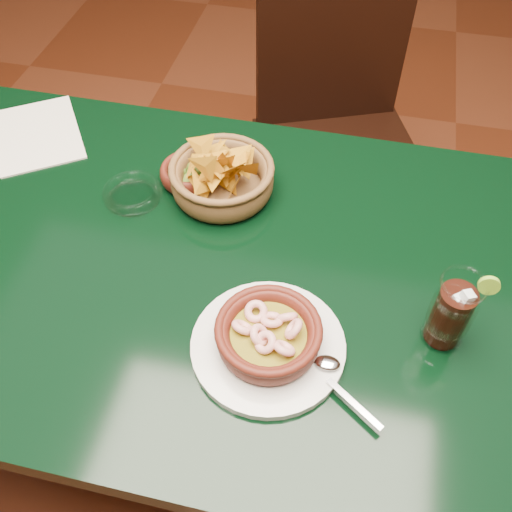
% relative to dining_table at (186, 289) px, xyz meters
% --- Properties ---
extents(ground, '(7.00, 7.00, 0.00)m').
position_rel_dining_table_xyz_m(ground, '(0.00, 0.00, -0.65)').
color(ground, '#471C0C').
rests_on(ground, ground).
extents(dining_table, '(1.20, 0.80, 0.75)m').
position_rel_dining_table_xyz_m(dining_table, '(0.00, 0.00, 0.00)').
color(dining_table, black).
rests_on(dining_table, ground).
extents(dining_chair, '(0.56, 0.56, 0.94)m').
position_rel_dining_table_xyz_m(dining_chair, '(0.21, 0.71, -0.14)').
color(dining_chair, black).
rests_on(dining_chair, ground).
extents(shrimp_plate, '(0.30, 0.24, 0.08)m').
position_rel_dining_table_xyz_m(shrimp_plate, '(0.19, -0.15, 0.13)').
color(shrimp_plate, silver).
rests_on(shrimp_plate, dining_table).
extents(chip_basket, '(0.23, 0.23, 0.15)m').
position_rel_dining_table_xyz_m(chip_basket, '(0.03, 0.17, 0.14)').
color(chip_basket, brown).
rests_on(chip_basket, dining_table).
extents(guacamole_ramekin, '(0.13, 0.13, 0.04)m').
position_rel_dining_table_xyz_m(guacamole_ramekin, '(-0.04, 0.19, 0.12)').
color(guacamole_ramekin, '#44150D').
rests_on(guacamole_ramekin, dining_table).
extents(cola_drink, '(0.14, 0.14, 0.16)m').
position_rel_dining_table_xyz_m(cola_drink, '(0.45, -0.07, 0.17)').
color(cola_drink, white).
rests_on(cola_drink, dining_table).
extents(glass_ashtray, '(0.12, 0.12, 0.03)m').
position_rel_dining_table_xyz_m(glass_ashtray, '(-0.13, 0.12, 0.11)').
color(glass_ashtray, white).
rests_on(glass_ashtray, dining_table).
extents(paper_menu, '(0.27, 0.29, 0.00)m').
position_rel_dining_table_xyz_m(paper_menu, '(-0.40, 0.25, 0.10)').
color(paper_menu, beige).
rests_on(paper_menu, dining_table).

